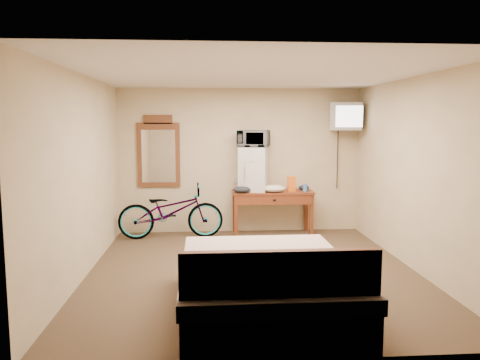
{
  "coord_description": "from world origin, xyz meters",
  "views": [
    {
      "loc": [
        -0.58,
        -5.83,
        1.9
      ],
      "look_at": [
        -0.12,
        0.59,
        1.12
      ],
      "focal_mm": 35.0,
      "sensor_mm": 36.0,
      "label": 1
    }
  ],
  "objects_px": {
    "desk": "(273,198)",
    "bed": "(266,286)",
    "microwave": "(254,139)",
    "mini_fridge": "(253,169)",
    "blue_cup": "(305,188)",
    "crt_television": "(345,117)",
    "wall_mirror": "(159,152)",
    "bicycle": "(171,211)"
  },
  "relations": [
    {
      "from": "crt_television",
      "to": "wall_mirror",
      "type": "height_order",
      "value": "crt_television"
    },
    {
      "from": "desk",
      "to": "microwave",
      "type": "bearing_deg",
      "value": 169.33
    },
    {
      "from": "microwave",
      "to": "bicycle",
      "type": "distance_m",
      "value": 1.85
    },
    {
      "from": "blue_cup",
      "to": "crt_television",
      "type": "relative_size",
      "value": 0.2
    },
    {
      "from": "mini_fridge",
      "to": "desk",
      "type": "bearing_deg",
      "value": -10.64
    },
    {
      "from": "microwave",
      "to": "blue_cup",
      "type": "relative_size",
      "value": 3.94
    },
    {
      "from": "mini_fridge",
      "to": "wall_mirror",
      "type": "height_order",
      "value": "wall_mirror"
    },
    {
      "from": "mini_fridge",
      "to": "blue_cup",
      "type": "bearing_deg",
      "value": -8.68
    },
    {
      "from": "desk",
      "to": "wall_mirror",
      "type": "distance_m",
      "value": 2.11
    },
    {
      "from": "desk",
      "to": "microwave",
      "type": "height_order",
      "value": "microwave"
    },
    {
      "from": "blue_cup",
      "to": "wall_mirror",
      "type": "distance_m",
      "value": 2.58
    },
    {
      "from": "desk",
      "to": "bed",
      "type": "relative_size",
      "value": 0.63
    },
    {
      "from": "mini_fridge",
      "to": "blue_cup",
      "type": "distance_m",
      "value": 0.93
    },
    {
      "from": "wall_mirror",
      "to": "bicycle",
      "type": "distance_m",
      "value": 1.06
    },
    {
      "from": "mini_fridge",
      "to": "crt_television",
      "type": "distance_m",
      "value": 1.8
    },
    {
      "from": "bed",
      "to": "wall_mirror",
      "type": "bearing_deg",
      "value": 111.04
    },
    {
      "from": "crt_television",
      "to": "wall_mirror",
      "type": "relative_size",
      "value": 0.53
    },
    {
      "from": "microwave",
      "to": "bicycle",
      "type": "relative_size",
      "value": 0.3
    },
    {
      "from": "bed",
      "to": "microwave",
      "type": "bearing_deg",
      "value": 86.37
    },
    {
      "from": "mini_fridge",
      "to": "crt_television",
      "type": "relative_size",
      "value": 1.16
    },
    {
      "from": "blue_cup",
      "to": "bicycle",
      "type": "relative_size",
      "value": 0.08
    },
    {
      "from": "blue_cup",
      "to": "crt_television",
      "type": "distance_m",
      "value": 1.39
    },
    {
      "from": "blue_cup",
      "to": "bed",
      "type": "bearing_deg",
      "value": -108.24
    },
    {
      "from": "microwave",
      "to": "bicycle",
      "type": "bearing_deg",
      "value": -154.2
    },
    {
      "from": "microwave",
      "to": "mini_fridge",
      "type": "bearing_deg",
      "value": -106.13
    },
    {
      "from": "crt_television",
      "to": "wall_mirror",
      "type": "bearing_deg",
      "value": 175.46
    },
    {
      "from": "crt_television",
      "to": "bed",
      "type": "relative_size",
      "value": 0.29
    },
    {
      "from": "blue_cup",
      "to": "bed",
      "type": "height_order",
      "value": "bed"
    },
    {
      "from": "bicycle",
      "to": "desk",
      "type": "bearing_deg",
      "value": -88.87
    },
    {
      "from": "mini_fridge",
      "to": "bed",
      "type": "relative_size",
      "value": 0.34
    },
    {
      "from": "desk",
      "to": "crt_television",
      "type": "relative_size",
      "value": 2.13
    },
    {
      "from": "desk",
      "to": "mini_fridge",
      "type": "distance_m",
      "value": 0.59
    },
    {
      "from": "blue_cup",
      "to": "wall_mirror",
      "type": "height_order",
      "value": "wall_mirror"
    },
    {
      "from": "microwave",
      "to": "bed",
      "type": "height_order",
      "value": "microwave"
    },
    {
      "from": "desk",
      "to": "bicycle",
      "type": "bearing_deg",
      "value": -175.31
    },
    {
      "from": "wall_mirror",
      "to": "bed",
      "type": "relative_size",
      "value": 0.56
    },
    {
      "from": "desk",
      "to": "bed",
      "type": "bearing_deg",
      "value": -99.17
    },
    {
      "from": "microwave",
      "to": "wall_mirror",
      "type": "distance_m",
      "value": 1.65
    },
    {
      "from": "mini_fridge",
      "to": "bed",
      "type": "distance_m",
      "value": 3.53
    },
    {
      "from": "desk",
      "to": "bed",
      "type": "distance_m",
      "value": 3.43
    },
    {
      "from": "wall_mirror",
      "to": "bicycle",
      "type": "relative_size",
      "value": 0.71
    },
    {
      "from": "wall_mirror",
      "to": "mini_fridge",
      "type": "bearing_deg",
      "value": -7.47
    }
  ]
}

